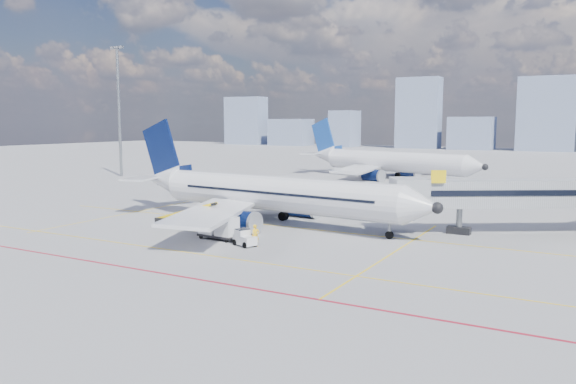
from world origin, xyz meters
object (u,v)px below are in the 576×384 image
object	(u,v)px
belt_loader	(180,220)
baggage_tug	(244,238)
ramp_worker	(256,235)
second_aircraft	(387,161)
main_aircraft	(265,193)
cargo_dolly	(219,227)

from	to	relation	value
belt_loader	baggage_tug	bearing A→B (deg)	-25.02
baggage_tug	ramp_worker	xyz separation A→B (m)	(1.01, 0.25, 0.26)
second_aircraft	belt_loader	bearing A→B (deg)	-73.91
main_aircraft	baggage_tug	xyz separation A→B (m)	(4.17, -10.31, -2.52)
cargo_dolly	belt_loader	distance (m)	7.65
cargo_dolly	ramp_worker	distance (m)	4.68
baggage_tug	belt_loader	xyz separation A→B (m)	(-10.61, 4.15, 0.02)
main_aircraft	cargo_dolly	world-z (taller)	main_aircraft
belt_loader	main_aircraft	bearing A→B (deg)	40.11
second_aircraft	main_aircraft	bearing A→B (deg)	-67.18
main_aircraft	ramp_worker	world-z (taller)	main_aircraft
main_aircraft	second_aircraft	bearing A→B (deg)	101.15
second_aircraft	belt_loader	size ratio (longest dim) A/B	5.71
second_aircraft	cargo_dolly	bearing A→B (deg)	-67.39
ramp_worker	second_aircraft	bearing A→B (deg)	44.57
baggage_tug	cargo_dolly	size ratio (longest dim) A/B	0.60
belt_loader	ramp_worker	size ratio (longest dim) A/B	3.62
main_aircraft	belt_loader	xyz separation A→B (m)	(-6.44, -6.17, -2.49)
second_aircraft	cargo_dolly	distance (m)	62.63
main_aircraft	cargo_dolly	size ratio (longest dim) A/B	9.42
main_aircraft	ramp_worker	size ratio (longest dim) A/B	19.80
main_aircraft	belt_loader	world-z (taller)	main_aircraft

